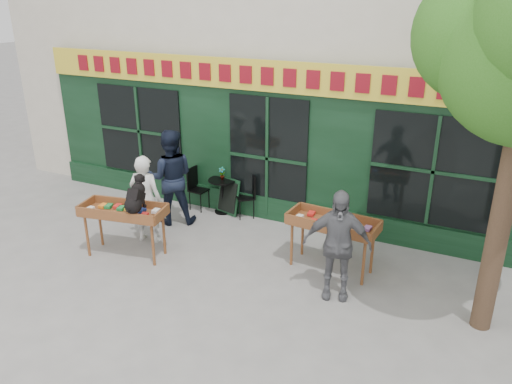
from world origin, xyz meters
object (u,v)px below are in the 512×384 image
dog (135,193)px  woman (146,199)px  man_right (337,245)px  book_cart_right (333,226)px  man_left (171,177)px  bistro_table (222,189)px  book_cart_center (123,214)px

dog → woman: bearing=106.3°
man_right → woman: bearing=160.6°
book_cart_right → man_left: size_ratio=0.78×
woman → bistro_table: woman is taller
woman → book_cart_right: bearing=177.5°
woman → bistro_table: size_ratio=2.26×
book_cart_center → bistro_table: (0.65, 2.43, -0.28)m
dog → book_cart_right: bearing=10.2°
book_cart_center → bistro_table: bearing=64.9°
book_cart_center → man_left: man_left is taller
dog → book_cart_right: size_ratio=0.39×
book_cart_center → man_left: (-0.05, 1.56, 0.17)m
book_cart_center → man_right: bearing=-4.6°
book_cart_center → woman: woman is taller
book_cart_center → man_right: size_ratio=0.89×
book_cart_center → book_cart_right: size_ratio=1.03×
dog → book_cart_center: bearing=161.6°
dog → man_right: 3.51m
woman → dog: bearing=106.3°
bistro_table → book_cart_right: bearing=-24.5°
dog → woman: 0.89m
book_cart_center → dog: (0.35, -0.05, 0.47)m
dog → woman: (-0.35, 0.70, -0.43)m
book_cart_right → bistro_table: bearing=160.2°
book_cart_right → man_left: bearing=177.8°
man_left → book_cart_right: bearing=143.2°
bistro_table → man_left: (-0.70, -0.87, 0.45)m
book_cart_center → woman: bearing=79.7°
bistro_table → woman: bearing=-109.9°
book_cart_center → woman: (-0.00, 0.65, 0.04)m
man_right → bistro_table: (-3.17, 2.06, -0.35)m
dog → man_right: size_ratio=0.34×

